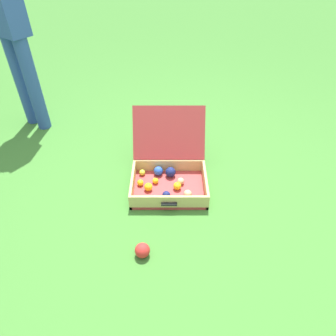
% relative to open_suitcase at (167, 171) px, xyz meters
% --- Properties ---
extents(ground_plane, '(16.00, 16.00, 0.00)m').
position_rel_open_suitcase_xyz_m(ground_plane, '(0.07, -0.13, -0.11)').
color(ground_plane, '#3D7A2D').
extents(open_suitcase, '(0.56, 0.66, 0.49)m').
position_rel_open_suitcase_xyz_m(open_suitcase, '(0.00, 0.00, 0.00)').
color(open_suitcase, '#B23838').
rests_on(open_suitcase, ground).
extents(stray_ball_on_grass, '(0.09, 0.09, 0.09)m').
position_rel_open_suitcase_xyz_m(stray_ball_on_grass, '(-0.16, -0.67, -0.06)').
color(stray_ball_on_grass, red).
rests_on(stray_ball_on_grass, ground).
extents(bystander_person, '(0.36, 0.33, 1.63)m').
position_rel_open_suitcase_xyz_m(bystander_person, '(-1.28, 0.86, 0.83)').
color(bystander_person, '#2D4C93').
rests_on(bystander_person, ground).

